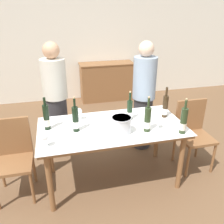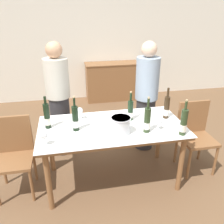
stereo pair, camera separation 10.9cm
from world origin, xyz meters
name	(u,v)px [view 1 (the left image)]	position (x,y,z in m)	size (l,w,h in m)	color
ground_plane	(112,179)	(0.00, 0.00, 0.00)	(12.00, 12.00, 0.00)	brown
back_wall	(78,37)	(0.00, 3.10, 1.40)	(8.00, 0.10, 2.80)	silver
sideboard_cabinet	(107,81)	(0.57, 2.81, 0.43)	(1.22, 0.46, 0.86)	brown
dining_table	(112,132)	(0.00, 0.00, 0.69)	(1.69, 0.87, 0.77)	brown
ice_bucket	(121,125)	(0.06, -0.17, 0.87)	(0.22, 0.22, 0.19)	silver
wine_bottle_0	(147,120)	(0.35, -0.20, 0.91)	(0.07, 0.07, 0.41)	#28381E
wine_bottle_1	(130,110)	(0.25, 0.12, 0.89)	(0.07, 0.07, 0.36)	black
wine_bottle_2	(47,118)	(-0.72, 0.11, 0.91)	(0.07, 0.07, 0.38)	black
wine_bottle_3	(183,121)	(0.71, -0.34, 0.91)	(0.07, 0.07, 0.41)	#28381E
wine_bottle_4	(76,120)	(-0.41, -0.01, 0.91)	(0.07, 0.07, 0.41)	black
wine_bottle_5	(165,107)	(0.70, 0.09, 0.91)	(0.07, 0.07, 0.39)	#332314
wine_glass_0	(159,121)	(0.50, -0.18, 0.86)	(0.07, 0.07, 0.13)	white
wine_glass_1	(79,112)	(-0.35, 0.25, 0.88)	(0.08, 0.08, 0.16)	white
wine_glass_2	(45,137)	(-0.74, -0.27, 0.88)	(0.08, 0.08, 0.15)	white
chair_right_end	(193,130)	(1.14, 0.09, 0.53)	(0.42, 0.42, 0.92)	brown
chair_left_end	(13,153)	(-1.14, 0.09, 0.52)	(0.42, 0.42, 0.91)	brown
person_host	(56,102)	(-0.60, 0.79, 0.83)	(0.33, 0.33, 1.64)	#2D2D33
person_guest_left	(144,98)	(0.64, 0.68, 0.82)	(0.33, 0.33, 1.62)	#2D2D33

